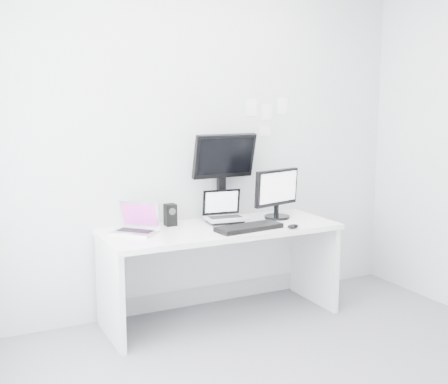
{
  "coord_description": "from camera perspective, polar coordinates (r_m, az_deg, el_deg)",
  "views": [
    {
      "loc": [
        -1.86,
        -2.59,
        1.71
      ],
      "look_at": [
        0.02,
        1.23,
        1.0
      ],
      "focal_mm": 46.08,
      "sensor_mm": 36.0,
      "label": 1
    }
  ],
  "objects": [
    {
      "name": "dell_laptop",
      "position": [
        4.49,
        0.17,
        -1.45
      ],
      "size": [
        0.34,
        0.27,
        0.26
      ],
      "primitive_type": "cube",
      "rotation": [
        0.0,
        0.0,
        -0.11
      ],
      "color": "#B1B3B8",
      "rests_on": "desk"
    },
    {
      "name": "speaker",
      "position": [
        4.42,
        -5.35,
        -2.27
      ],
      "size": [
        0.1,
        0.1,
        0.17
      ],
      "primitive_type": "cube",
      "rotation": [
        0.0,
        0.0,
        0.23
      ],
      "color": "black",
      "rests_on": "desk"
    },
    {
      "name": "desk",
      "position": [
        4.47,
        -0.35,
        -8.03
      ],
      "size": [
        1.8,
        0.7,
        0.73
      ],
      "primitive_type": "cube",
      "color": "white",
      "rests_on": "ground"
    },
    {
      "name": "rear_monitor",
      "position": [
        4.59,
        -0.09,
        1.65
      ],
      "size": [
        0.53,
        0.21,
        0.71
      ],
      "primitive_type": "cube",
      "rotation": [
        0.0,
        0.0,
        0.03
      ],
      "color": "black",
      "rests_on": "desk"
    },
    {
      "name": "back_wall",
      "position": [
        4.6,
        -2.27,
        4.97
      ],
      "size": [
        3.6,
        0.0,
        3.6
      ],
      "primitive_type": "plane",
      "rotation": [
        1.57,
        0.0,
        0.0
      ],
      "color": "silver",
      "rests_on": "ground"
    },
    {
      "name": "wall_note_1",
      "position": [
        4.85,
        4.29,
        7.91
      ],
      "size": [
        0.09,
        0.0,
        0.13
      ],
      "primitive_type": "cube",
      "color": "white",
      "rests_on": "back_wall"
    },
    {
      "name": "wall_note_3",
      "position": [
        4.85,
        4.06,
        6.02
      ],
      "size": [
        0.11,
        0.0,
        0.08
      ],
      "primitive_type": "cube",
      "color": "white",
      "rests_on": "back_wall"
    },
    {
      "name": "keyboard",
      "position": [
        4.28,
        2.49,
        -3.54
      ],
      "size": [
        0.53,
        0.24,
        0.03
      ],
      "primitive_type": "cube",
      "rotation": [
        0.0,
        0.0,
        0.12
      ],
      "color": "black",
      "rests_on": "desk"
    },
    {
      "name": "samsung_monitor",
      "position": [
        4.66,
        5.32,
        -0.11
      ],
      "size": [
        0.49,
        0.32,
        0.41
      ],
      "primitive_type": "cube",
      "rotation": [
        0.0,
        0.0,
        0.27
      ],
      "color": "black",
      "rests_on": "desk"
    },
    {
      "name": "macbook",
      "position": [
        4.18,
        -8.93,
        -2.55
      ],
      "size": [
        0.39,
        0.39,
        0.23
      ],
      "primitive_type": "cube",
      "rotation": [
        0.0,
        0.0,
        -0.81
      ],
      "color": "silver",
      "rests_on": "desk"
    },
    {
      "name": "mouse",
      "position": [
        4.35,
        6.87,
        -3.4
      ],
      "size": [
        0.12,
        0.09,
        0.03
      ],
      "primitive_type": "ellipsoid",
      "rotation": [
        0.0,
        0.0,
        0.26
      ],
      "color": "black",
      "rests_on": "desk"
    },
    {
      "name": "wall_note_0",
      "position": [
        4.78,
        2.73,
        8.38
      ],
      "size": [
        0.1,
        0.0,
        0.14
      ],
      "primitive_type": "cube",
      "color": "white",
      "rests_on": "back_wall"
    },
    {
      "name": "wall_note_2",
      "position": [
        4.93,
        5.82,
        8.49
      ],
      "size": [
        0.1,
        0.0,
        0.14
      ],
      "primitive_type": "cube",
      "color": "white",
      "rests_on": "back_wall"
    }
  ]
}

